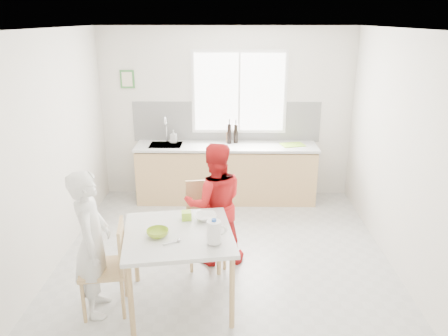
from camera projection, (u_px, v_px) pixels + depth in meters
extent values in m
plane|color=#B7B7B2|center=(224.00, 262.00, 5.29)|extent=(4.50, 4.50, 0.00)
plane|color=silver|center=(226.00, 114.00, 6.97)|extent=(4.00, 0.00, 4.00)
plane|color=silver|center=(219.00, 265.00, 2.72)|extent=(4.00, 0.00, 4.00)
plane|color=silver|center=(46.00, 155.00, 4.88)|extent=(0.00, 4.50, 4.50)
plane|color=silver|center=(405.00, 157.00, 4.82)|extent=(0.00, 4.50, 4.50)
plane|color=white|center=(224.00, 29.00, 4.41)|extent=(4.50, 4.50, 0.00)
cube|color=white|center=(239.00, 92.00, 6.84)|extent=(1.50, 0.03, 1.30)
cube|color=white|center=(239.00, 92.00, 6.82)|extent=(1.40, 0.02, 1.20)
cube|color=white|center=(239.00, 93.00, 6.82)|extent=(0.03, 0.03, 1.20)
cube|color=white|center=(226.00, 122.00, 7.00)|extent=(3.00, 0.02, 0.65)
cube|color=#397C38|center=(127.00, 79.00, 6.80)|extent=(0.22, 0.02, 0.28)
cube|color=beige|center=(127.00, 79.00, 6.79)|extent=(0.16, 0.01, 0.22)
cube|color=tan|center=(226.00, 174.00, 6.99)|extent=(2.80, 0.60, 0.86)
cube|color=#3F3326|center=(226.00, 196.00, 7.11)|extent=(2.80, 0.54, 0.10)
cube|color=silver|center=(226.00, 146.00, 6.84)|extent=(2.84, 0.64, 0.04)
cube|color=#A5A5AA|center=(166.00, 146.00, 6.85)|extent=(0.50, 0.40, 0.03)
cylinder|color=silver|center=(167.00, 131.00, 6.94)|extent=(0.02, 0.02, 0.36)
torus|color=silver|center=(166.00, 121.00, 6.81)|extent=(0.02, 0.18, 0.18)
cube|color=silver|center=(178.00, 234.00, 4.30)|extent=(1.21, 1.21, 0.04)
cylinder|color=tan|center=(131.00, 303.00, 3.94)|extent=(0.05, 0.05, 0.75)
cylinder|color=tan|center=(136.00, 251.00, 4.80)|extent=(0.05, 0.05, 0.75)
cylinder|color=tan|center=(232.00, 294.00, 4.06)|extent=(0.05, 0.05, 0.75)
cylinder|color=tan|center=(219.00, 245.00, 4.93)|extent=(0.05, 0.05, 0.75)
cube|color=tan|center=(103.00, 269.00, 4.30)|extent=(0.50, 0.50, 0.04)
cube|color=tan|center=(122.00, 245.00, 4.24)|extent=(0.10, 0.41, 0.45)
cylinder|color=tan|center=(89.00, 281.00, 4.53)|extent=(0.04, 0.04, 0.44)
cylinder|color=tan|center=(83.00, 303.00, 4.18)|extent=(0.04, 0.04, 0.44)
cylinder|color=tan|center=(125.00, 278.00, 4.58)|extent=(0.04, 0.04, 0.44)
cylinder|color=tan|center=(123.00, 299.00, 4.23)|extent=(0.04, 0.04, 0.44)
cube|color=tan|center=(206.00, 226.00, 5.14)|extent=(0.52, 0.52, 0.04)
cube|color=tan|center=(204.00, 198.00, 5.25)|extent=(0.43, 0.10, 0.48)
cylinder|color=tan|center=(191.00, 254.00, 5.02)|extent=(0.04, 0.04, 0.47)
cylinder|color=tan|center=(225.00, 252.00, 5.07)|extent=(0.04, 0.04, 0.47)
cylinder|color=tan|center=(189.00, 238.00, 5.38)|extent=(0.04, 0.04, 0.47)
cylinder|color=tan|center=(220.00, 236.00, 5.44)|extent=(0.04, 0.04, 0.47)
imported|color=white|center=(92.00, 244.00, 4.19)|extent=(0.44, 0.60, 1.50)
imported|color=red|center=(215.00, 204.00, 5.11)|extent=(0.80, 0.67, 1.48)
imported|color=#93B62A|center=(158.00, 233.00, 4.20)|extent=(0.25, 0.25, 0.07)
imported|color=white|center=(206.00, 217.00, 4.56)|extent=(0.26, 0.26, 0.05)
cylinder|color=white|center=(214.00, 232.00, 4.03)|extent=(0.13, 0.13, 0.21)
cylinder|color=blue|center=(214.00, 220.00, 3.99)|extent=(0.04, 0.04, 0.03)
torus|color=white|center=(221.00, 230.00, 4.02)|extent=(0.10, 0.04, 0.10)
cube|color=#A0D731|center=(186.00, 215.00, 4.55)|extent=(0.11, 0.11, 0.09)
cylinder|color=#A5A5AA|center=(171.00, 243.00, 4.07)|extent=(0.15, 0.09, 0.01)
cube|color=#98D631|center=(293.00, 145.00, 6.83)|extent=(0.40, 0.33, 0.01)
cylinder|color=black|center=(229.00, 134.00, 6.87)|extent=(0.07, 0.07, 0.32)
cylinder|color=black|center=(236.00, 134.00, 6.91)|extent=(0.07, 0.07, 0.30)
cylinder|color=#985221|center=(228.00, 138.00, 6.95)|extent=(0.06, 0.06, 0.16)
imported|color=#999999|center=(174.00, 136.00, 6.95)|extent=(0.10, 0.10, 0.20)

